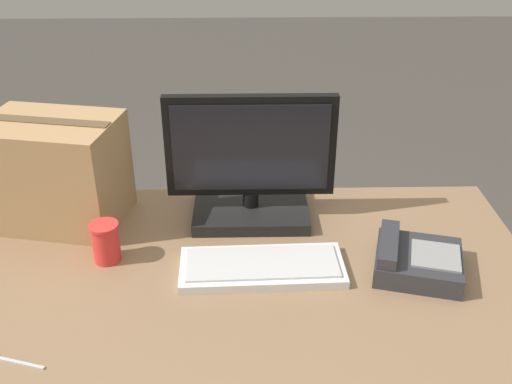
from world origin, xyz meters
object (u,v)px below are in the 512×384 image
object	(u,v)px
spoon	(4,359)
paper_cup_right	(106,242)
keyboard	(262,267)
desk_phone	(416,260)
cardboard_box	(55,172)
monitor	(251,171)

from	to	relation	value
spoon	paper_cup_right	bearing A→B (deg)	-95.75
keyboard	paper_cup_right	size ratio (longest dim) A/B	3.89
desk_phone	spoon	distance (m)	0.96
paper_cup_right	cardboard_box	world-z (taller)	cardboard_box
keyboard	desk_phone	size ratio (longest dim) A/B	1.65
paper_cup_right	spoon	xyz separation A→B (m)	(-0.14, -0.35, -0.05)
desk_phone	monitor	bearing A→B (deg)	160.86
cardboard_box	desk_phone	bearing A→B (deg)	-16.22
desk_phone	paper_cup_right	world-z (taller)	paper_cup_right
keyboard	spoon	bearing A→B (deg)	-153.40
keyboard	spoon	distance (m)	0.61
spoon	cardboard_box	size ratio (longest dim) A/B	0.35
monitor	keyboard	bearing A→B (deg)	-84.89
paper_cup_right	spoon	size ratio (longest dim) A/B	0.76
desk_phone	cardboard_box	xyz separation A→B (m)	(-0.93, 0.27, 0.12)
monitor	cardboard_box	bearing A→B (deg)	-179.82
monitor	paper_cup_right	bearing A→B (deg)	-150.25
desk_phone	spoon	world-z (taller)	desk_phone
keyboard	spoon	world-z (taller)	keyboard
spoon	keyboard	bearing A→B (deg)	-134.72
desk_phone	cardboard_box	world-z (taller)	cardboard_box
desk_phone	keyboard	bearing A→B (deg)	-165.81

